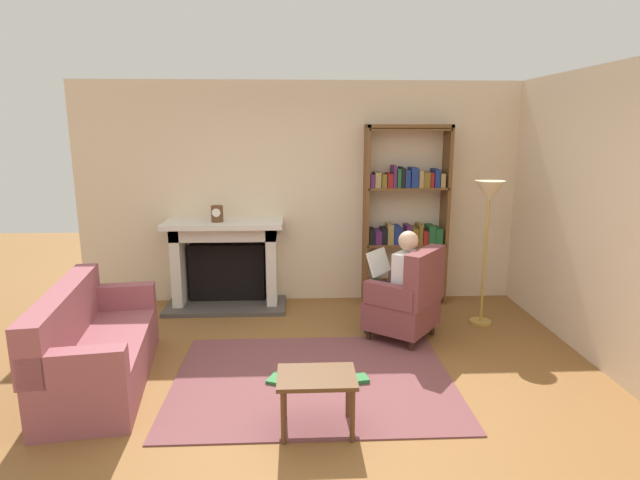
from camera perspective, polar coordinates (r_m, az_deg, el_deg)
The scene contains 13 objects.
ground at distance 4.33m, azimuth -0.62°, elevation -17.19°, with size 14.00×14.00×0.00m, color brown.
back_wall at distance 6.37m, azimuth -1.46°, elevation 5.20°, with size 5.60×0.10×2.70m, color beige.
side_wall_right at distance 5.79m, azimuth 26.10°, elevation 3.25°, with size 0.10×5.20×2.70m, color beige.
area_rug at distance 4.60m, azimuth -0.76°, elevation -15.29°, with size 2.40×1.80×0.01m, color brown.
fireplace at distance 6.33m, azimuth -10.44°, elevation -2.27°, with size 1.44×0.64×1.06m.
mantel_clock at distance 6.12m, azimuth -11.39°, elevation 2.89°, with size 0.14×0.14×0.19m.
bookshelf at distance 6.35m, azimuth 9.51°, elevation 1.93°, with size 1.01×0.32×2.18m.
armchair_reading at distance 5.34m, azimuth 9.74°, elevation -6.57°, with size 0.88×0.89×0.97m.
seated_reader at distance 5.33m, azimuth 8.68°, elevation -4.36°, with size 0.59×0.57×1.14m.
sofa_floral at distance 4.80m, azimuth -23.85°, elevation -10.99°, with size 0.95×1.78×0.85m.
side_table at distance 3.77m, azimuth -0.33°, elevation -15.72°, with size 0.56×0.39×0.43m.
scattered_books at distance 4.55m, azimuth -0.84°, elevation -15.28°, with size 0.89×0.28×0.04m.
floor_lamp at distance 5.76m, azimuth 18.27°, elevation 3.85°, with size 0.32×0.32×1.60m.
Camera 1 is at (-0.13, -3.77, 2.13)m, focal length 28.73 mm.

